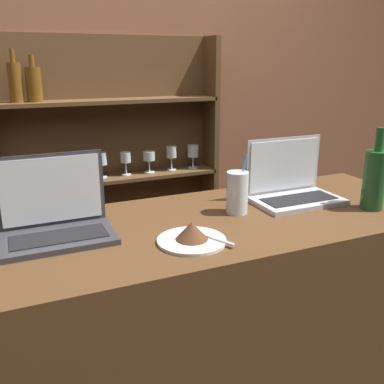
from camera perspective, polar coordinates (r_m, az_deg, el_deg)
name	(u,v)px	position (r m, az deg, el deg)	size (l,w,h in m)	color
bar_counter	(211,345)	(1.73, 2.57, -19.72)	(1.74, 0.64, 1.02)	#4C3019
back_wall	(123,97)	(2.47, -9.25, 12.35)	(7.00, 0.06, 2.70)	brown
back_shelf	(111,185)	(2.46, -10.71, 0.98)	(1.21, 0.18, 1.68)	brown
laptop_near	(56,219)	(1.39, -17.70, -3.39)	(0.33, 0.21, 0.25)	#333338
laptop_far	(292,186)	(1.72, 13.18, 0.73)	(0.34, 0.21, 0.24)	#ADADB2
cake_plate	(192,235)	(1.30, -0.02, -5.78)	(0.21, 0.21, 0.07)	silver
water_glass	(237,193)	(1.53, 6.05, -0.07)	(0.08, 0.08, 0.21)	silver
wine_bottle_green	(374,179)	(1.69, 23.15, 1.65)	(0.08, 0.08, 0.30)	#1E4C23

